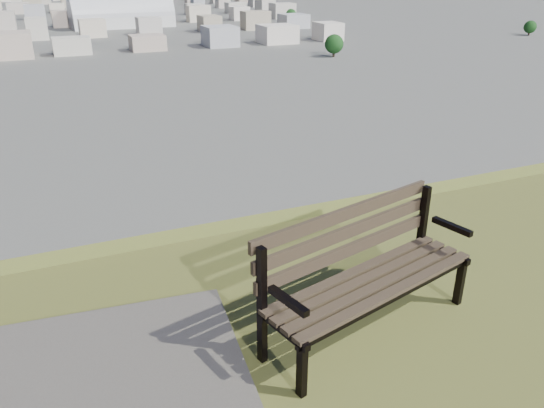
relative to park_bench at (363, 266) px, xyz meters
name	(u,v)px	position (x,y,z in m)	size (l,w,h in m)	color
park_bench	(363,266)	(0.00, 0.00, 0.00)	(1.96, 1.05, 0.98)	#3D2F23
arena	(122,17)	(38.69, 284.66, -20.66)	(50.34, 23.80, 20.74)	silver
city_blocks	(34,8)	(-0.76, 392.42, -22.05)	(395.00, 361.00, 7.00)	silver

